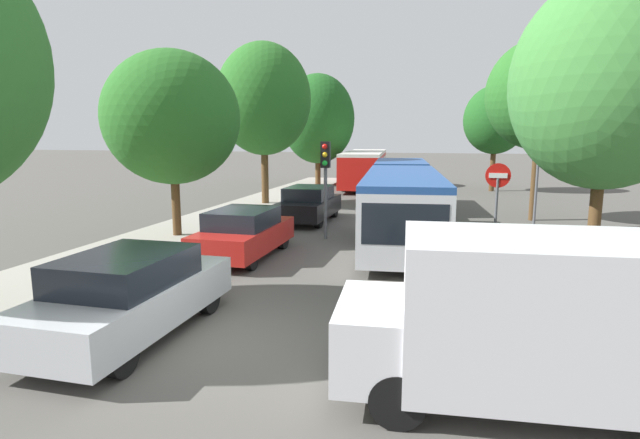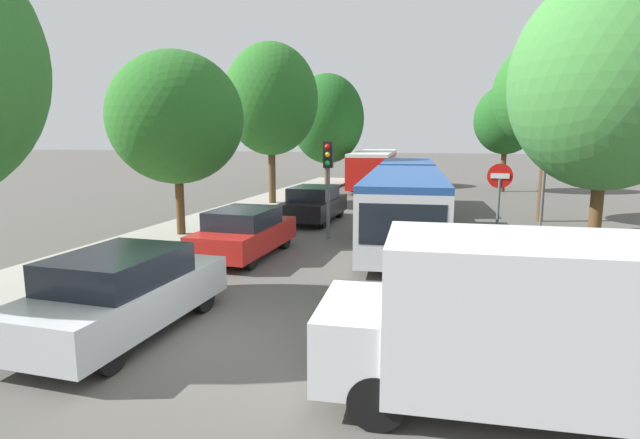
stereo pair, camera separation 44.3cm
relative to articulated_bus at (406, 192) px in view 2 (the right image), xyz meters
name	(u,v)px [view 2 (the right image)]	position (x,y,z in m)	size (l,w,h in m)	color
ground_plane	(212,343)	(-2.00, -12.45, -1.37)	(200.00, 200.00, 0.00)	#4F4C47
kerb_strip_left	(242,211)	(-7.80, 1.47, -1.30)	(3.20, 37.84, 0.14)	#9E998E
articulated_bus	(406,192)	(0.00, 0.00, 0.00)	(3.91, 16.16, 2.38)	silver
city_bus_rear	(374,166)	(-3.90, 15.40, 0.07)	(3.51, 11.74, 2.49)	red
queued_car_silver	(122,293)	(-3.75, -12.48, -0.59)	(1.92, 4.46, 1.54)	#B7BABF
queued_car_red	(245,232)	(-4.08, -6.42, -0.63)	(1.81, 4.21, 1.46)	#B21E19
queued_car_black	(314,204)	(-3.84, 0.08, -0.61)	(1.86, 4.32, 1.50)	black
white_van	(527,320)	(2.98, -13.22, -0.13)	(5.14, 2.33, 2.31)	silver
traffic_light	(328,168)	(-2.36, -3.20, 1.13)	(0.34, 0.37, 3.40)	#56595E
no_entry_sign	(499,197)	(3.13, -4.91, 0.50)	(0.70, 0.08, 2.82)	#56595E
direction_sign_post	(545,164)	(5.03, 0.24, 1.18)	(0.41, 1.37, 3.60)	#56595E
tree_left_mid	(176,118)	(-7.43, -4.46, 2.82)	(4.61, 4.61, 6.46)	#51381E
tree_left_far	(271,100)	(-7.35, 4.28, 4.02)	(4.78, 4.78, 8.21)	#51381E
tree_left_distant	(326,121)	(-7.26, 14.62, 3.23)	(5.15, 5.15, 7.88)	#51381E
tree_right_near	(608,82)	(5.03, -7.53, 3.36)	(4.13, 4.13, 7.10)	#51381E
tree_right_mid	(546,97)	(5.28, 2.78, 3.79)	(4.41, 4.41, 7.57)	#51381E
tree_right_far	(507,122)	(4.75, 14.49, 3.11)	(4.00, 4.00, 6.79)	#51381E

